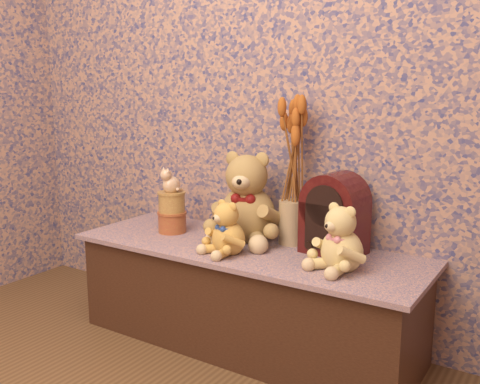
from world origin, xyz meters
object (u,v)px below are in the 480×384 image
object	(u,v)px
teddy_large	(248,193)
teddy_small	(342,235)
ceramic_vase	(292,222)
cathedral_radio	(335,213)
cat_figurine	(171,179)
biscuit_tin_lower	(172,222)
teddy_medium	(228,225)

from	to	relation	value
teddy_large	teddy_small	size ratio (longest dim) A/B	1.59
teddy_large	ceramic_vase	size ratio (longest dim) A/B	2.24
cathedral_radio	ceramic_vase	distance (m)	0.21
teddy_large	cat_figurine	world-z (taller)	teddy_large
teddy_small	biscuit_tin_lower	bearing A→B (deg)	-161.15
teddy_large	cathedral_radio	world-z (taller)	teddy_large
teddy_small	cat_figurine	distance (m)	0.86
cathedral_radio	cat_figurine	world-z (taller)	cathedral_radio
teddy_large	teddy_medium	distance (m)	0.23
biscuit_tin_lower	ceramic_vase	bearing A→B (deg)	13.74
biscuit_tin_lower	cat_figurine	size ratio (longest dim) A/B	1.05
teddy_large	ceramic_vase	xyz separation A→B (m)	(0.19, 0.05, -0.11)
teddy_medium	cathedral_radio	bearing A→B (deg)	54.19
cathedral_radio	teddy_small	bearing A→B (deg)	-53.50
cathedral_radio	biscuit_tin_lower	distance (m)	0.76
teddy_small	cat_figurine	bearing A→B (deg)	-161.15
cathedral_radio	cat_figurine	distance (m)	0.76
teddy_large	biscuit_tin_lower	distance (m)	0.40
teddy_medium	teddy_small	world-z (taller)	teddy_small
teddy_medium	cathedral_radio	distance (m)	0.43
teddy_medium	cathedral_radio	size ratio (longest dim) A/B	0.71
teddy_medium	biscuit_tin_lower	xyz separation A→B (m)	(-0.39, 0.12, -0.07)
teddy_medium	cat_figurine	distance (m)	0.43
cat_figurine	ceramic_vase	bearing A→B (deg)	25.77
teddy_medium	ceramic_vase	bearing A→B (deg)	80.08
teddy_small	cathedral_radio	size ratio (longest dim) A/B	0.80
cathedral_radio	biscuit_tin_lower	size ratio (longest dim) A/B	2.56
biscuit_tin_lower	teddy_medium	bearing A→B (deg)	-17.24
biscuit_tin_lower	cathedral_radio	bearing A→B (deg)	8.48
biscuit_tin_lower	teddy_large	bearing A→B (deg)	13.27
teddy_small	teddy_medium	bearing A→B (deg)	-149.34
teddy_small	teddy_large	bearing A→B (deg)	-173.33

